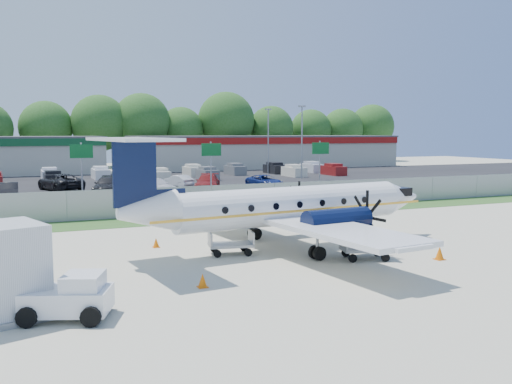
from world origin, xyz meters
name	(u,v)px	position (x,y,z in m)	size (l,w,h in m)	color
ground	(304,249)	(0.00, 0.00, 0.00)	(170.00, 170.00, 0.00)	beige
grass_verge	(222,217)	(0.00, 12.00, 0.01)	(170.00, 4.00, 0.02)	#2D561E
access_road	(192,205)	(0.00, 19.00, 0.01)	(170.00, 8.00, 0.02)	black
parking_lot	(138,183)	(0.00, 40.00, 0.01)	(170.00, 32.00, 0.02)	black
perimeter_fence	(212,199)	(0.00, 14.00, 1.00)	(120.00, 0.06, 1.99)	gray
building_east	(266,151)	(26.00, 61.98, 2.63)	(44.40, 12.40, 5.24)	#B9B7A7
sign_left	(82,160)	(-8.00, 22.91, 3.61)	(1.80, 0.26, 5.00)	gray
sign_mid	(211,157)	(3.00, 22.91, 3.61)	(1.80, 0.26, 5.00)	gray
sign_right	(320,155)	(14.00, 22.91, 3.61)	(1.80, 0.26, 5.00)	gray
light_pole_ne	(302,137)	(20.00, 38.00, 5.23)	(0.90, 0.35, 9.09)	gray
light_pole_se	(268,136)	(20.00, 48.00, 5.23)	(0.90, 0.35, 9.09)	gray
tree_line	(96,167)	(0.00, 74.00, 0.00)	(112.00, 6.00, 14.00)	#225017
aircraft	(285,206)	(-0.76, 0.58, 2.16)	(18.19, 17.90, 5.59)	white
pushback_tug	(71,297)	(-11.71, -6.48, 0.68)	(3.05, 2.68, 1.43)	white
baggage_cart_near	(231,244)	(-3.76, 0.32, 0.51)	(2.31, 1.65, 1.10)	gray
baggage_cart_far	(365,248)	(1.54, -3.10, 0.53)	(2.45, 1.87, 1.14)	gray
cone_nose	(440,253)	(4.63, -4.52, 0.29)	(0.43, 0.43, 0.61)	#E56407
cone_port_wing	(203,281)	(-6.81, -4.69, 0.25)	(0.38, 0.38, 0.54)	#E56407
cone_starboard_wing	(156,243)	(-6.65, 3.41, 0.23)	(0.35, 0.35, 0.50)	#E56407
road_car_west	(15,216)	(-13.16, 17.92, 0.00)	(2.12, 5.22, 1.51)	maroon
road_car_mid	(270,198)	(7.77, 20.90, 0.00)	(1.63, 4.05, 1.38)	beige
road_car_east	(470,193)	(27.07, 16.88, 0.00)	(2.68, 5.82, 1.62)	black
parked_car_a	(9,200)	(-13.53, 28.51, 0.00)	(1.58, 4.54, 1.50)	black
parked_car_b	(108,194)	(-4.93, 29.58, 0.00)	(2.35, 5.78, 1.68)	black
parked_car_c	(157,194)	(-0.63, 28.39, 0.00)	(2.04, 5.01, 1.45)	silver
parked_car_d	(208,190)	(4.87, 29.57, 0.00)	(2.22, 5.45, 1.58)	maroon
parked_car_e	(265,188)	(11.06, 29.28, 0.00)	(2.29, 4.98, 1.38)	navy
parked_car_f	(61,191)	(-8.75, 35.18, 0.00)	(2.81, 6.10, 1.70)	black
parked_car_g	(178,187)	(3.13, 34.20, 0.00)	(1.35, 3.88, 1.28)	silver
far_parking_rows	(129,180)	(0.00, 45.00, 0.00)	(56.00, 10.00, 1.60)	gray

